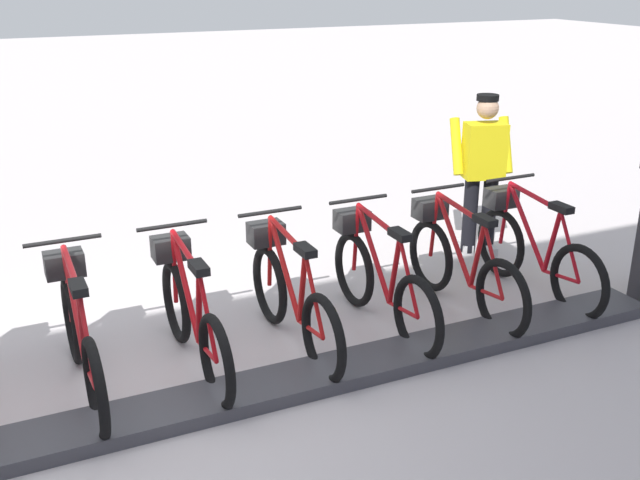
% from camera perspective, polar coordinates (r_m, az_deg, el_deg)
% --- Properties ---
extents(ground_plane, '(60.00, 60.00, 0.00)m').
position_cam_1_polar(ground_plane, '(5.16, -14.26, -13.82)').
color(ground_plane, silver).
extents(dock_rail_base, '(0.44, 8.77, 0.10)m').
position_cam_1_polar(dock_rail_base, '(5.14, -14.31, -13.36)').
color(dock_rail_base, '#47474C').
rests_on(dock_rail_base, ground).
extents(bike_docked_0, '(1.72, 0.54, 1.02)m').
position_cam_1_polar(bike_docked_0, '(7.00, 16.06, -0.68)').
color(bike_docked_0, black).
rests_on(bike_docked_0, ground).
extents(bike_docked_1, '(1.72, 0.54, 1.02)m').
position_cam_1_polar(bike_docked_1, '(6.53, 10.71, -1.75)').
color(bike_docked_1, black).
rests_on(bike_docked_1, ground).
extents(bike_docked_2, '(1.72, 0.54, 1.02)m').
position_cam_1_polar(bike_docked_2, '(6.13, 4.59, -2.95)').
color(bike_docked_2, black).
rests_on(bike_docked_2, ground).
extents(bike_docked_3, '(1.72, 0.54, 1.02)m').
position_cam_1_polar(bike_docked_3, '(5.81, -2.30, -4.26)').
color(bike_docked_3, black).
rests_on(bike_docked_3, ground).
extents(bike_docked_4, '(1.72, 0.54, 1.02)m').
position_cam_1_polar(bike_docked_4, '(5.59, -9.90, -5.63)').
color(bike_docked_4, black).
rests_on(bike_docked_4, ground).
extents(bike_docked_5, '(1.72, 0.54, 1.02)m').
position_cam_1_polar(bike_docked_5, '(5.47, -18.01, -6.97)').
color(bike_docked_5, black).
rests_on(bike_docked_5, ground).
extents(worker_near_rack, '(0.58, 0.69, 1.66)m').
position_cam_1_polar(worker_near_rack, '(7.74, 12.41, 5.37)').
color(worker_near_rack, white).
rests_on(worker_near_rack, ground).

